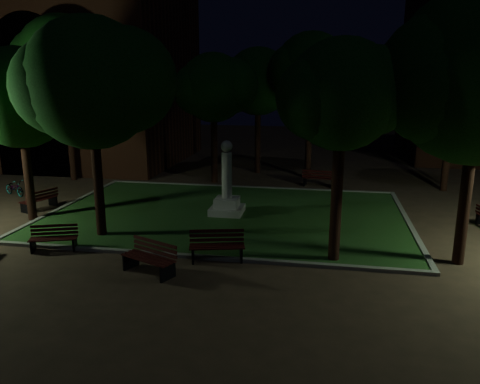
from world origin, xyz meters
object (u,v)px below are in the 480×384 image
object	(u,v)px
bench_near_right	(217,247)
bench_left_side	(40,200)
bicycle	(14,188)
bench_far_side	(318,179)
monument	(227,194)
bench_near_left	(150,258)
bench_west_near	(54,239)

from	to	relation	value
bench_near_right	bench_left_side	distance (m)	10.29
bicycle	bench_far_side	bearing A→B (deg)	-47.27
monument	bench_left_side	size ratio (longest dim) A/B	1.81
monument	bench_near_left	distance (m)	6.59
bench_far_side	bicycle	distance (m)	15.90
bench_near_right	bicycle	distance (m)	13.72
bench_far_side	bicycle	world-z (taller)	bench_far_side
bicycle	bench_west_near	bearing A→B (deg)	-111.63
bench_far_side	bench_left_side	bearing A→B (deg)	36.44
bench_near_left	bench_near_right	distance (m)	2.26
bench_west_near	bench_left_side	xyz separation A→B (m)	(-3.50, 4.55, 0.02)
monument	bicycle	distance (m)	11.43
bench_near_left	bicycle	distance (m)	12.98
bicycle	bench_near_right	bearing A→B (deg)	-93.34
monument	bench_west_near	world-z (taller)	monument
bench_near_left	bench_far_side	xyz separation A→B (m)	(4.85, 12.75, -0.02)
monument	bench_west_near	xyz separation A→B (m)	(-5.05, -5.23, -0.55)
bench_west_near	monument	bearing A→B (deg)	26.72
bench_near_right	bench_west_near	distance (m)	5.80
bench_near_left	bicycle	xyz separation A→B (m)	(-10.29, 7.90, -0.05)
bench_left_side	bench_far_side	distance (m)	14.17
bench_near_left	monument	bearing A→B (deg)	105.06
bicycle	monument	bearing A→B (deg)	-72.13
monument	bench_west_near	distance (m)	7.29
bench_near_right	bicycle	size ratio (longest dim) A/B	1.20
bench_near_right	bicycle	xyz separation A→B (m)	(-12.08, 6.51, -0.05)
bench_near_left	bicycle	size ratio (longest dim) A/B	1.21
bench_near_right	bench_west_near	xyz separation A→B (m)	(-5.80, -0.13, -0.06)
bench_west_near	bench_far_side	size ratio (longest dim) A/B	0.94
bench_near_left	bench_far_side	distance (m)	13.64
bench_near_left	bench_west_near	xyz separation A→B (m)	(-4.01, 1.26, -0.06)
monument	bench_near_left	size ratio (longest dim) A/B	1.68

